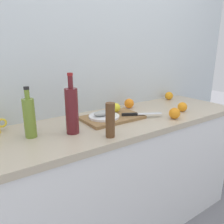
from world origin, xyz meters
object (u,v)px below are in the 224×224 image
(chef_knife, at_px, (137,114))
(white_plate, at_px, (104,116))
(cutting_board, at_px, (112,118))
(orange_0, at_px, (129,103))
(lemon_0, at_px, (116,108))
(olive_oil_bottle, at_px, (29,117))
(fish_fillet, at_px, (104,113))
(pepper_mill, at_px, (110,120))
(wine_bottle, at_px, (72,110))

(chef_knife, bearing_deg, white_plate, -176.07)
(cutting_board, bearing_deg, orange_0, 29.56)
(lemon_0, distance_m, orange_0, 0.21)
(cutting_board, relative_size, olive_oil_bottle, 1.44)
(fish_fillet, xyz_separation_m, olive_oil_bottle, (-0.49, -0.02, 0.06))
(white_plate, distance_m, olive_oil_bottle, 0.50)
(fish_fillet, bearing_deg, chef_knife, -22.42)
(white_plate, height_order, fish_fillet, fish_fillet)
(orange_0, xyz_separation_m, pepper_mill, (-0.47, -0.42, 0.06))
(white_plate, relative_size, fish_fillet, 1.33)
(fish_fillet, relative_size, olive_oil_bottle, 0.55)
(fish_fillet, height_order, orange_0, orange_0)
(chef_knife, height_order, olive_oil_bottle, olive_oil_bottle)
(olive_oil_bottle, xyz_separation_m, pepper_mill, (0.36, -0.25, -0.02))
(wine_bottle, xyz_separation_m, orange_0, (0.62, 0.25, -0.10))
(lemon_0, height_order, orange_0, lemon_0)
(fish_fillet, bearing_deg, orange_0, 24.10)
(chef_knife, xyz_separation_m, orange_0, (0.12, 0.24, 0.01))
(olive_oil_bottle, xyz_separation_m, orange_0, (0.83, 0.17, -0.08))
(cutting_board, xyz_separation_m, fish_fillet, (-0.06, 0.01, 0.04))
(fish_fillet, bearing_deg, cutting_board, -5.17)
(lemon_0, bearing_deg, white_plate, -156.26)
(white_plate, distance_m, pepper_mill, 0.30)
(pepper_mill, bearing_deg, wine_bottle, 130.31)
(cutting_board, bearing_deg, white_plate, 174.83)
(wine_bottle, relative_size, orange_0, 4.47)
(white_plate, relative_size, chef_knife, 0.77)
(lemon_0, relative_size, pepper_mill, 0.34)
(fish_fillet, relative_size, pepper_mill, 0.80)
(fish_fillet, xyz_separation_m, chef_knife, (0.22, -0.09, -0.02))
(olive_oil_bottle, distance_m, wine_bottle, 0.23)
(cutting_board, xyz_separation_m, lemon_0, (0.08, 0.07, 0.04))
(chef_knife, distance_m, lemon_0, 0.17)
(cutting_board, bearing_deg, olive_oil_bottle, -178.88)
(chef_knife, relative_size, wine_bottle, 0.78)
(cutting_board, bearing_deg, lemon_0, 39.78)
(olive_oil_bottle, distance_m, orange_0, 0.85)
(wine_bottle, bearing_deg, lemon_0, 20.44)
(cutting_board, relative_size, wine_bottle, 1.18)
(fish_fillet, bearing_deg, wine_bottle, -161.38)
(white_plate, xyz_separation_m, orange_0, (0.34, 0.15, 0.01))
(orange_0, bearing_deg, chef_knife, -117.11)
(white_plate, height_order, chef_knife, chef_knife)
(cutting_board, bearing_deg, wine_bottle, -165.53)
(wine_bottle, bearing_deg, chef_knife, 0.34)
(cutting_board, height_order, fish_fillet, fish_fillet)
(wine_bottle, relative_size, pepper_mill, 1.78)
(white_plate, xyz_separation_m, lemon_0, (0.15, 0.06, 0.03))
(orange_0, relative_size, pepper_mill, 0.40)
(cutting_board, height_order, orange_0, orange_0)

